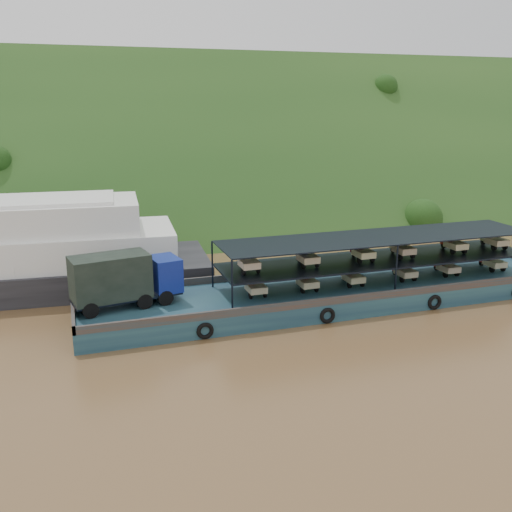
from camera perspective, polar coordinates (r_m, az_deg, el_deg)
name	(u,v)px	position (r m, az deg, el deg)	size (l,w,h in m)	color
ground	(297,310)	(39.20, 4.17, -5.37)	(160.00, 160.00, 0.00)	brown
hillside	(189,214)	(72.60, -6.69, 4.18)	(140.00, 28.00, 28.00)	#193C15
cargo_barge	(315,289)	(39.96, 5.95, -3.26)	(35.06, 7.18, 4.64)	#12293F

